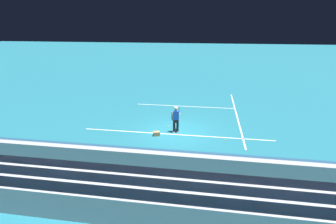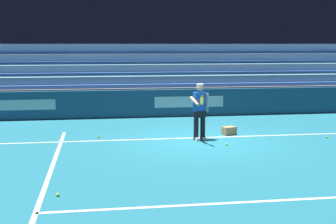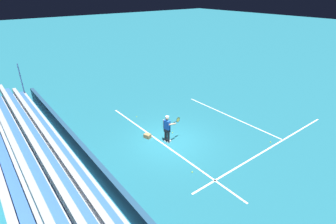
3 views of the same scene
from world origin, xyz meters
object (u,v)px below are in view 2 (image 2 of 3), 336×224
object	(u,v)px
tennis_ball_far_left	(227,144)
tennis_ball_midcourt	(58,195)
tennis_ball_toward_net	(98,137)
tennis_player	(200,111)
tennis_ball_on_baseline	(327,137)
ball_box_cardboard	(229,131)

from	to	relation	value
tennis_ball_far_left	tennis_ball_midcourt	size ratio (longest dim) A/B	1.00
tennis_ball_midcourt	tennis_ball_toward_net	xyz separation A→B (m)	(-0.80, -5.59, 0.00)
tennis_ball_far_left	tennis_ball_midcourt	bearing A→B (deg)	41.25
tennis_player	tennis_ball_on_baseline	world-z (taller)	tennis_player
tennis_ball_far_left	tennis_ball_toward_net	bearing A→B (deg)	-24.68
tennis_player	tennis_ball_midcourt	size ratio (longest dim) A/B	25.98
tennis_ball_midcourt	tennis_ball_toward_net	size ratio (longest dim) A/B	1.00
ball_box_cardboard	tennis_ball_midcourt	world-z (taller)	ball_box_cardboard
tennis_ball_far_left	ball_box_cardboard	bearing A→B (deg)	-108.08
ball_box_cardboard	tennis_ball_toward_net	xyz separation A→B (m)	(4.17, -0.12, -0.10)
tennis_ball_far_left	tennis_ball_midcourt	xyz separation A→B (m)	(4.46, 3.91, 0.00)
tennis_ball_far_left	tennis_ball_midcourt	distance (m)	5.93
ball_box_cardboard	tennis_ball_far_left	xyz separation A→B (m)	(0.51, 1.56, -0.10)
tennis_ball_midcourt	tennis_ball_toward_net	distance (m)	5.65
tennis_player	tennis_ball_midcourt	bearing A→B (deg)	51.28
tennis_player	tennis_ball_toward_net	distance (m)	3.26
tennis_ball_on_baseline	tennis_ball_midcourt	bearing A→B (deg)	29.83
tennis_player	tennis_ball_toward_net	xyz separation A→B (m)	(3.04, -0.80, -0.86)
tennis_player	tennis_ball_toward_net	bearing A→B (deg)	-14.67
tennis_player	tennis_ball_toward_net	world-z (taller)	tennis_player
ball_box_cardboard	tennis_ball_toward_net	world-z (taller)	ball_box_cardboard
tennis_ball_far_left	tennis_ball_toward_net	xyz separation A→B (m)	(3.66, -1.68, 0.00)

